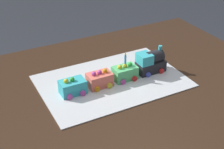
{
  "coord_description": "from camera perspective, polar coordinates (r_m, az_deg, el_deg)",
  "views": [
    {
      "loc": [
        0.56,
        1.02,
        1.48
      ],
      "look_at": [
        0.01,
        -0.03,
        0.77
      ],
      "focal_mm": 53.17,
      "sensor_mm": 36.0,
      "label": 1
    }
  ],
  "objects": [
    {
      "name": "dining_table",
      "position": [
        1.44,
        0.93,
        -5.39
      ],
      "size": [
        1.4,
        1.0,
        0.74
      ],
      "color": "#382316",
      "rests_on": "ground"
    },
    {
      "name": "cake_board",
      "position": [
        1.4,
        -0.0,
        -1.13
      ],
      "size": [
        0.6,
        0.4,
        0.0
      ],
      "primitive_type": "cube",
      "color": "silver",
      "rests_on": "dining_table"
    },
    {
      "name": "cake_locomotive",
      "position": [
        1.45,
        6.65,
        2.13
      ],
      "size": [
        0.14,
        0.08,
        0.12
      ],
      "color": "#232328",
      "rests_on": "cake_board"
    },
    {
      "name": "cake_car_tanker_mint_green",
      "position": [
        1.4,
        2.2,
        0.33
      ],
      "size": [
        0.1,
        0.08,
        0.07
      ],
      "color": "#59CC7A",
      "rests_on": "cake_board"
    },
    {
      "name": "cake_car_gondola_coral",
      "position": [
        1.35,
        -2.15,
        -0.84
      ],
      "size": [
        0.1,
        0.08,
        0.07
      ],
      "color": "#F27260",
      "rests_on": "cake_board"
    },
    {
      "name": "cake_car_hopper_turquoise",
      "position": [
        1.31,
        -6.81,
        -2.12
      ],
      "size": [
        0.1,
        0.08,
        0.07
      ],
      "color": "#38B7C6",
      "rests_on": "cake_board"
    },
    {
      "name": "birthday_candle",
      "position": [
        1.37,
        2.31,
        2.83
      ],
      "size": [
        0.01,
        0.01,
        0.05
      ],
      "color": "#4CA5E5",
      "rests_on": "cake_car_tanker_mint_green"
    }
  ]
}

